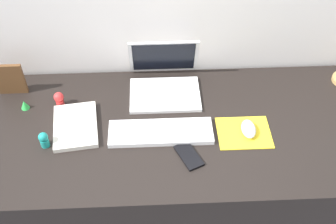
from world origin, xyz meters
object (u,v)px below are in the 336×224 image
Objects in this scene: toy_figurine_green at (25,105)px; toy_figurine_teal at (44,139)px; picture_frame at (10,79)px; toy_figurine_red at (59,99)px; mouse at (249,129)px; laptop at (164,78)px; cell_phone at (189,156)px; notebook_pad at (75,126)px; keyboard at (161,132)px.

toy_figurine_teal is at bearing -60.92° from toy_figurine_green.
picture_frame reaches higher than toy_figurine_red.
toy_figurine_green is (-0.91, 0.18, -0.00)m from mouse.
cell_phone is at bearing -79.07° from laptop.
notebook_pad is 1.60× the size of picture_frame.
toy_figurine_teal is at bearing 147.18° from cell_phone.
toy_figurine_red reaches higher than toy_figurine_green.
mouse is at bearing -11.12° from toy_figurine_green.
toy_figurine_teal is (-0.55, 0.08, 0.03)m from cell_phone.
mouse reaches higher than cell_phone.
toy_figurine_green reaches higher than mouse.
notebook_pad is 0.25m from toy_figurine_green.
toy_figurine_red reaches higher than toy_figurine_teal.
picture_frame is (-0.29, 0.22, 0.06)m from notebook_pad.
picture_frame is at bearing 164.03° from mouse.
picture_frame reaches higher than toy_figurine_teal.
picture_frame reaches higher than notebook_pad.
toy_figurine_teal reaches higher than mouse.
toy_figurine_red is (-0.42, 0.18, 0.03)m from keyboard.
laptop is 0.43m from mouse.
picture_frame is (-0.98, 0.28, 0.05)m from mouse.
toy_figurine_green reaches higher than cell_phone.
toy_figurine_green is (-0.59, -0.11, -0.03)m from laptop.
notebook_pad is (-0.37, -0.23, -0.04)m from laptop.
toy_figurine_teal is (-0.11, -0.09, 0.03)m from notebook_pad.
laptop is 4.44× the size of toy_figurine_teal.
toy_figurine_teal is (-0.79, -0.03, 0.01)m from mouse.
toy_figurine_teal is 0.98× the size of toy_figurine_red.
laptop is 4.35× the size of toy_figurine_red.
notebook_pad is (-0.44, 0.17, 0.01)m from cell_phone.
toy_figurine_red reaches higher than mouse.
toy_figurine_teal reaches higher than keyboard.
toy_figurine_green is (-0.12, 0.21, -0.02)m from toy_figurine_teal.
keyboard and notebook_pad have the same top height.
toy_figurine_red reaches higher than cell_phone.
mouse is 0.93m from toy_figurine_green.
cell_phone is at bearing -155.81° from mouse.
notebook_pad is 3.48× the size of toy_figurine_red.
notebook_pad is (-0.34, 0.05, 0.00)m from keyboard.
laptop is at bearing 10.18° from toy_figurine_green.
mouse is (0.32, -0.28, -0.03)m from laptop.
laptop is at bearing 138.46° from mouse.
keyboard is 0.46m from toy_figurine_red.
keyboard is at bearing 4.94° from toy_figurine_teal.
notebook_pad is at bearing -148.12° from laptop.
laptop reaches higher than toy_figurine_red.
mouse reaches higher than notebook_pad.
cell_phone is 0.85× the size of picture_frame.
notebook_pad is 3.55× the size of toy_figurine_teal.
toy_figurine_green is (-0.66, 0.29, 0.01)m from cell_phone.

